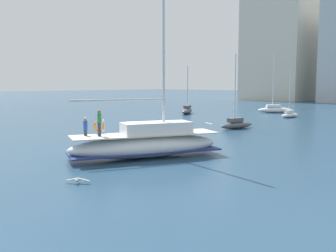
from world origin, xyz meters
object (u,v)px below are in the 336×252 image
Objects in this scene: main_sailboat at (147,143)px; moored_sloop_near at (236,124)px; moored_sloop_far at (187,110)px; moored_catamaran at (275,109)px; seagull at (77,180)px; moored_cutter_left at (290,114)px.

moored_sloop_near is at bearing 104.59° from main_sailboat.
moored_catamaran reaches higher than moored_sloop_far.
seagull is (6.53, -22.96, -0.34)m from moored_sloop_near.
moored_sloop_far is at bearing 126.59° from main_sailboat.
moored_sloop_near is 22.88m from moored_catamaran.
moored_catamaran reaches higher than moored_cutter_left.
moored_cutter_left is (5.45, -6.10, -0.15)m from moored_catamaran.
moored_catamaran is 1.48× the size of moored_cutter_left.
moored_sloop_far is at bearing 123.69° from seagull.
moored_catamaran is (-7.24, 21.70, 0.09)m from moored_sloop_near.
moored_sloop_near is 1.05× the size of moored_sloop_far.
main_sailboat reaches higher than seagull.
moored_sloop_near reaches higher than moored_sloop_far.
moored_sloop_far is 0.77× the size of moored_catamaran.
moored_sloop_far is 40.77m from seagull.
moored_catamaran is (8.85, 10.74, 0.05)m from moored_sloop_far.
seagull is (22.61, -33.92, -0.38)m from moored_sloop_far.
seagull is at bearing -74.13° from moored_sloop_near.
main_sailboat is at bearing -75.41° from moored_sloop_near.
moored_sloop_far is at bearing -162.01° from moored_cutter_left.
moored_catamaran is 8.18m from moored_cutter_left.
moored_sloop_near is 15.70m from moored_cutter_left.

